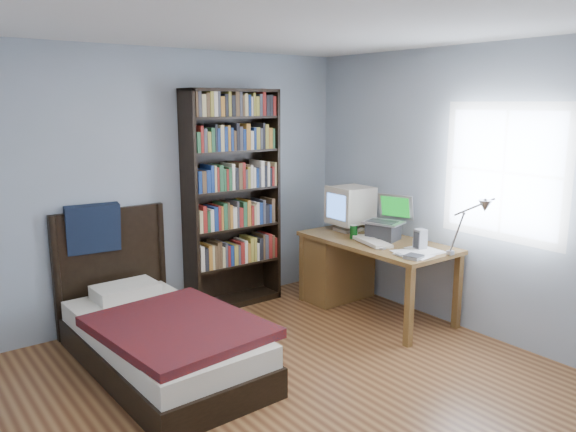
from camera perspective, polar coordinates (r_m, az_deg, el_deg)
The scene contains 14 objects.
room at distance 3.66m, azimuth 3.13°, elevation -0.55°, with size 4.20×4.24×2.50m.
desk at distance 5.76m, azimuth 5.92°, elevation -4.73°, with size 0.75×1.51×0.73m.
crt_monitor at distance 5.72m, azimuth 6.31°, elevation 1.07°, with size 0.41×0.38×0.46m.
laptop at distance 5.41m, azimuth 9.79°, elevation -1.14°, with size 0.44×0.41×0.42m.
desk_lamp at distance 4.66m, azimuth 18.89°, elevation 0.44°, with size 0.21×0.46×0.55m.
keyboard at distance 5.27m, azimuth 8.46°, elevation -2.56°, with size 0.19×0.47×0.03m, color beige.
speaker at distance 5.12m, azimuth 13.29°, elevation -2.32°, with size 0.09×0.09×0.18m, color gray.
soda_can at distance 5.41m, azimuth 6.68°, elevation -1.62°, with size 0.07×0.07×0.13m, color #073A13.
mouse at distance 5.60m, azimuth 6.63°, elevation -1.64°, with size 0.07×0.12×0.04m, color silver.
phone_silver at distance 5.07m, azimuth 9.36°, elevation -3.23°, with size 0.05×0.09×0.02m, color silver.
phone_grey at distance 4.88m, azimuth 11.24°, elevation -3.87°, with size 0.04×0.08×0.02m, color gray.
external_drive at distance 4.82m, azimuth 12.66°, elevation -4.08°, with size 0.13×0.13×0.03m, color gray.
bookshelf at distance 5.54m, azimuth -5.67°, elevation 1.68°, with size 0.96×0.30×2.14m.
bed at distance 4.56m, azimuth -13.21°, elevation -11.50°, with size 1.13×2.04×1.16m.
Camera 1 is at (-2.29, -2.73, 2.01)m, focal length 35.00 mm.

